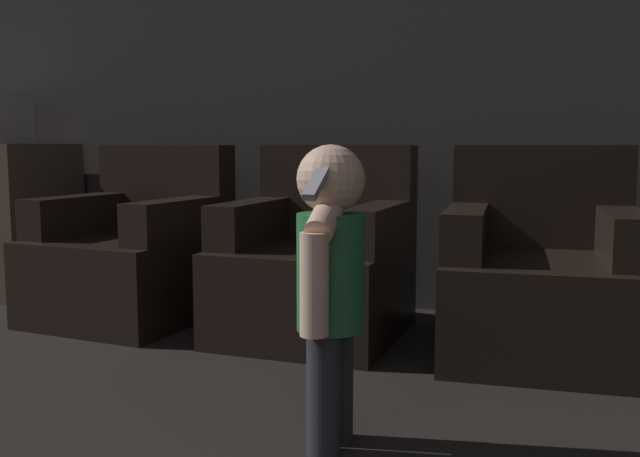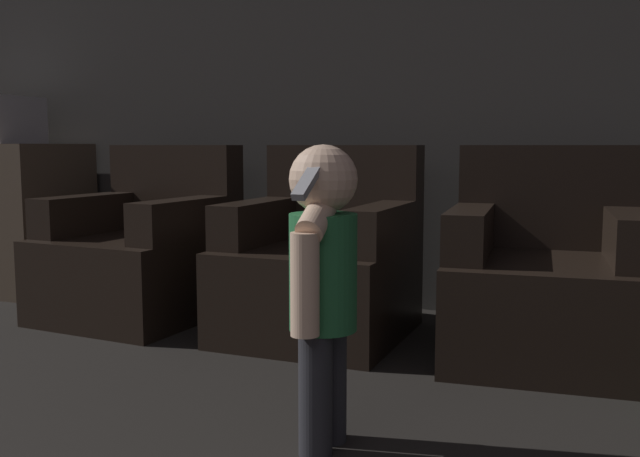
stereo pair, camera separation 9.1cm
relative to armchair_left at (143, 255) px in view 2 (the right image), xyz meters
name	(u,v)px [view 2 (the right image)]	position (x,y,z in m)	size (l,w,h in m)	color
wall_back	(405,66)	(1.21, 0.67, 0.99)	(8.40, 0.05, 2.60)	#33302D
armchair_left	(143,255)	(0.00, 0.00, 0.00)	(0.84, 0.90, 0.88)	black
armchair_middle	(322,267)	(1.00, 0.00, 0.00)	(0.79, 0.85, 0.88)	black
armchair_right	(545,282)	(2.00, 0.00, 0.00)	(0.84, 0.90, 0.88)	black
person_toddler	(322,273)	(1.47, -1.20, 0.21)	(0.19, 0.34, 0.89)	#28282D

